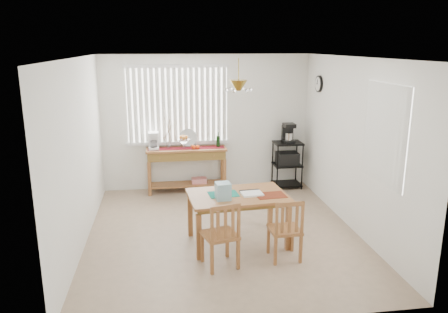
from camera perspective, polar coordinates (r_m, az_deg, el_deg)
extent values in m
cube|color=tan|center=(6.73, -0.18, -9.93)|extent=(4.00, 4.50, 0.01)
cube|color=white|center=(8.54, -2.34, 4.50)|extent=(4.00, 0.10, 2.60)
cube|color=white|center=(4.14, 4.28, -6.46)|extent=(4.00, 0.10, 2.60)
cube|color=white|center=(6.36, -18.80, 0.27)|extent=(0.10, 4.50, 2.60)
cube|color=white|center=(6.89, 16.96, 1.46)|extent=(0.10, 4.50, 2.60)
cube|color=white|center=(6.13, -0.20, 13.29)|extent=(4.00, 4.50, 0.10)
cube|color=white|center=(8.40, -6.09, 6.68)|extent=(1.90, 0.01, 1.40)
cube|color=white|center=(8.40, -12.25, 6.44)|extent=(0.07, 0.03, 1.40)
cube|color=white|center=(8.40, -11.53, 6.47)|extent=(0.07, 0.03, 1.40)
cube|color=white|center=(8.39, -10.80, 6.50)|extent=(0.07, 0.03, 1.40)
cube|color=white|center=(8.39, -10.08, 6.53)|extent=(0.07, 0.03, 1.40)
cube|color=white|center=(8.38, -9.35, 6.56)|extent=(0.07, 0.03, 1.40)
cube|color=white|center=(8.38, -8.63, 6.58)|extent=(0.07, 0.03, 1.40)
cube|color=white|center=(8.38, -7.90, 6.61)|extent=(0.07, 0.03, 1.40)
cube|color=white|center=(8.38, -7.17, 6.64)|extent=(0.07, 0.03, 1.40)
cube|color=white|center=(8.39, -6.45, 6.66)|extent=(0.07, 0.03, 1.40)
cube|color=white|center=(8.39, -5.72, 6.68)|extent=(0.07, 0.03, 1.40)
cube|color=white|center=(8.39, -5.00, 6.70)|extent=(0.07, 0.03, 1.40)
cube|color=white|center=(8.40, -4.28, 6.72)|extent=(0.07, 0.03, 1.40)
cube|color=white|center=(8.41, -3.55, 6.74)|extent=(0.07, 0.03, 1.40)
cube|color=white|center=(8.42, -2.83, 6.76)|extent=(0.07, 0.03, 1.40)
cube|color=white|center=(8.43, -2.11, 6.78)|extent=(0.07, 0.03, 1.40)
cube|color=white|center=(8.44, -1.40, 6.80)|extent=(0.07, 0.03, 1.40)
cube|color=white|center=(8.45, -0.68, 6.81)|extent=(0.07, 0.03, 1.40)
cube|color=white|center=(8.47, 0.03, 6.82)|extent=(0.07, 0.03, 1.40)
cube|color=white|center=(8.50, -5.95, 1.78)|extent=(1.98, 0.06, 0.06)
cube|color=white|center=(8.31, -6.22, 11.65)|extent=(1.98, 0.06, 0.06)
cube|color=white|center=(6.01, 20.30, 2.77)|extent=(0.01, 1.10, 1.30)
cube|color=white|center=(5.58, 22.58, 1.72)|extent=(0.03, 0.07, 1.30)
cube|color=white|center=(5.68, 22.02, 1.97)|extent=(0.03, 0.07, 1.30)
cube|color=white|center=(5.77, 21.49, 2.20)|extent=(0.03, 0.07, 1.30)
cube|color=white|center=(5.86, 20.96, 2.43)|extent=(0.03, 0.07, 1.30)
cube|color=white|center=(5.96, 20.46, 2.66)|extent=(0.03, 0.07, 1.30)
cube|color=white|center=(6.05, 19.97, 2.87)|extent=(0.03, 0.07, 1.30)
cube|color=white|center=(6.15, 19.50, 3.08)|extent=(0.03, 0.07, 1.30)
cube|color=white|center=(6.24, 19.04, 3.28)|extent=(0.03, 0.07, 1.30)
cube|color=white|center=(6.34, 18.59, 3.48)|extent=(0.03, 0.07, 1.30)
cube|color=white|center=(6.44, 18.16, 3.67)|extent=(0.03, 0.07, 1.30)
cylinder|color=black|center=(8.16, 12.29, 9.25)|extent=(0.04, 0.30, 0.30)
cylinder|color=white|center=(8.15, 12.13, 9.25)|extent=(0.01, 0.25, 0.25)
cylinder|color=olive|center=(5.81, 1.92, 11.05)|extent=(0.01, 0.01, 0.34)
cone|color=olive|center=(5.82, 1.90, 9.28)|extent=(0.24, 0.24, 0.14)
sphere|color=white|center=(5.86, 3.46, 8.71)|extent=(0.05, 0.05, 0.05)
sphere|color=white|center=(5.98, 2.43, 8.84)|extent=(0.05, 0.05, 0.05)
sphere|color=white|center=(5.95, 0.90, 8.82)|extent=(0.05, 0.05, 0.05)
sphere|color=white|center=(5.80, 0.32, 8.68)|extent=(0.05, 0.05, 0.05)
sphere|color=white|center=(5.68, 1.34, 8.55)|extent=(0.05, 0.05, 0.05)
sphere|color=white|center=(5.71, 2.94, 8.56)|extent=(0.05, 0.05, 0.05)
cube|color=#9D6335|center=(8.33, -4.95, 0.94)|extent=(1.52, 0.43, 0.04)
cube|color=olive|center=(8.35, -4.93, 0.25)|extent=(1.46, 0.39, 0.15)
cube|color=#9D6335|center=(8.29, -9.73, -2.91)|extent=(0.06, 0.06, 0.66)
cube|color=#9D6335|center=(8.37, 0.08, -2.54)|extent=(0.06, 0.06, 0.66)
cube|color=#9D6335|center=(8.61, -9.68, -2.26)|extent=(0.06, 0.06, 0.66)
cube|color=#9D6335|center=(8.68, -0.24, -1.91)|extent=(0.06, 0.06, 0.66)
cube|color=#9D6335|center=(8.52, -4.84, -3.60)|extent=(1.41, 0.37, 0.03)
cube|color=red|center=(8.51, -3.25, -3.14)|extent=(0.29, 0.21, 0.10)
cube|color=maroon|center=(8.32, -4.95, 1.09)|extent=(1.44, 0.24, 0.01)
cube|color=white|center=(8.31, -9.14, 1.08)|extent=(0.19, 0.23, 0.05)
cube|color=white|center=(8.36, -9.17, 1.99)|extent=(0.19, 0.08, 0.29)
cube|color=white|center=(8.23, -9.22, 2.92)|extent=(0.19, 0.21, 0.07)
cylinder|color=white|center=(8.26, -9.17, 1.61)|extent=(0.12, 0.12, 0.12)
cylinder|color=white|center=(8.29, -5.28, 1.35)|extent=(0.05, 0.05, 0.10)
cone|color=white|center=(8.27, -5.29, 1.96)|extent=(0.25, 0.25, 0.09)
sphere|color=#B53A18|center=(8.26, -4.97, 2.52)|extent=(0.08, 0.08, 0.08)
sphere|color=#B53A18|center=(8.30, -5.32, 2.57)|extent=(0.08, 0.08, 0.08)
sphere|color=#B53A18|center=(8.25, -5.63, 2.49)|extent=(0.08, 0.08, 0.08)
sphere|color=#B53A18|center=(8.21, -5.28, 2.44)|extent=(0.08, 0.08, 0.08)
sphere|color=#F4470C|center=(8.25, -4.00, 1.24)|extent=(0.08, 0.08, 0.08)
sphere|color=#F4470C|center=(8.25, -3.47, 1.26)|extent=(0.08, 0.08, 0.08)
cylinder|color=silver|center=(8.46, -4.72, 2.48)|extent=(0.34, 0.09, 0.34)
cylinder|color=white|center=(8.34, -7.26, 1.51)|extent=(0.08, 0.08, 0.13)
cylinder|color=#4C3823|center=(8.29, -7.32, 3.40)|extent=(0.08, 0.04, 0.42)
cylinder|color=#4C3823|center=(8.28, -7.32, 3.56)|extent=(0.13, 0.06, 0.46)
cylinder|color=#4C3823|center=(8.29, -7.31, 3.24)|extent=(0.17, 0.07, 0.34)
cylinder|color=#4C3823|center=(8.28, -7.33, 3.72)|extent=(0.05, 0.03, 0.52)
cylinder|color=#4C3823|center=(8.29, -7.31, 3.17)|extent=(0.21, 0.09, 0.29)
cylinder|color=black|center=(8.40, -0.77, 2.01)|extent=(0.07, 0.07, 0.22)
cylinder|color=black|center=(8.37, -0.78, 3.00)|extent=(0.03, 0.03, 0.08)
cylinder|color=black|center=(8.49, 7.00, -1.49)|extent=(0.03, 0.03, 0.92)
cylinder|color=black|center=(8.63, 10.19, -1.34)|extent=(0.03, 0.03, 0.92)
cylinder|color=black|center=(8.85, 6.35, -0.80)|extent=(0.03, 0.03, 0.92)
cylinder|color=black|center=(8.98, 9.42, -0.68)|extent=(0.03, 0.03, 0.92)
cube|color=black|center=(8.63, 8.35, 1.76)|extent=(0.54, 0.43, 0.03)
cube|color=black|center=(8.73, 8.24, -1.07)|extent=(0.54, 0.43, 0.03)
cube|color=black|center=(8.85, 8.15, -3.53)|extent=(0.54, 0.43, 0.03)
cube|color=black|center=(8.70, 8.27, -0.23)|extent=(0.41, 0.32, 0.24)
cube|color=black|center=(8.60, 8.40, 2.01)|extent=(0.22, 0.26, 0.05)
cube|color=black|center=(8.65, 8.27, 3.01)|extent=(0.22, 0.09, 0.32)
cube|color=black|center=(8.54, 8.47, 4.07)|extent=(0.22, 0.24, 0.08)
cylinder|color=silver|center=(8.57, 8.44, 2.63)|extent=(0.14, 0.14, 0.14)
cube|color=#9D6335|center=(6.16, 1.78, -5.14)|extent=(1.43, 0.99, 0.04)
cube|color=olive|center=(6.17, 1.78, -5.56)|extent=(1.33, 0.88, 0.06)
cube|color=#9D6335|center=(5.84, -3.30, -10.46)|extent=(0.07, 0.07, 0.63)
cube|color=#9D6335|center=(6.15, 8.37, -9.27)|extent=(0.07, 0.07, 0.63)
cube|color=#9D6335|center=(6.53, -4.45, -7.71)|extent=(0.07, 0.07, 0.63)
cube|color=#9D6335|center=(6.81, 6.05, -6.80)|extent=(0.07, 0.07, 0.63)
cube|color=#16806C|center=(6.15, -0.09, -4.93)|extent=(0.43, 0.33, 0.01)
cube|color=maroon|center=(6.14, 6.11, -5.05)|extent=(0.43, 0.33, 0.01)
cube|color=white|center=(6.15, 3.66, -4.86)|extent=(0.31, 0.26, 0.02)
cube|color=black|center=(6.26, 3.33, -4.47)|extent=(0.29, 0.05, 0.03)
cube|color=#84B3C0|center=(5.92, -0.13, -4.54)|extent=(0.21, 0.21, 0.23)
cube|color=#9D6335|center=(5.63, -0.55, -10.21)|extent=(0.50, 0.50, 0.04)
cube|color=#9D6335|center=(5.94, 0.43, -11.22)|extent=(0.05, 0.05, 0.40)
cube|color=#9D6335|center=(5.82, -2.85, -11.78)|extent=(0.05, 0.05, 0.40)
cube|color=#9D6335|center=(5.65, 1.85, -12.65)|extent=(0.05, 0.05, 0.40)
cube|color=#9D6335|center=(5.53, -1.59, -13.29)|extent=(0.05, 0.05, 0.40)
cube|color=#9D6335|center=(5.44, 1.93, -8.32)|extent=(0.04, 0.04, 0.45)
cube|color=#9D6335|center=(5.32, -1.59, -8.88)|extent=(0.04, 0.04, 0.45)
cube|color=#9D6335|center=(5.30, 0.20, -6.64)|extent=(0.37, 0.12, 0.06)
cube|color=#9D6335|center=(5.42, 1.17, -8.66)|extent=(0.04, 0.03, 0.36)
cube|color=#9D6335|center=(5.39, 0.19, -8.82)|extent=(0.04, 0.03, 0.36)
cube|color=#9D6335|center=(5.35, -0.79, -8.98)|extent=(0.04, 0.03, 0.36)
cube|color=#9D6335|center=(5.88, 7.93, -9.45)|extent=(0.41, 0.41, 0.04)
cube|color=#9D6335|center=(6.16, 8.91, -10.49)|extent=(0.04, 0.04, 0.39)
cube|color=#9D6335|center=(6.07, 5.81, -10.79)|extent=(0.04, 0.04, 0.39)
cube|color=#9D6335|center=(5.88, 9.98, -11.84)|extent=(0.04, 0.04, 0.39)
cube|color=#9D6335|center=(5.78, 6.73, -12.19)|extent=(0.04, 0.04, 0.39)
cube|color=#9D6335|center=(5.68, 10.21, -7.82)|extent=(0.03, 0.03, 0.43)
cube|color=#9D6335|center=(5.58, 6.90, -8.12)|extent=(0.03, 0.03, 0.43)
cube|color=#9D6335|center=(5.56, 8.64, -6.18)|extent=(0.36, 0.04, 0.06)
cube|color=#9D6335|center=(5.67, 9.47, -8.09)|extent=(0.04, 0.02, 0.35)
cube|color=#9D6335|center=(5.64, 8.56, -8.18)|extent=(0.04, 0.02, 0.35)
cube|color=#9D6335|center=(5.61, 7.63, -8.26)|extent=(0.04, 0.02, 0.35)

